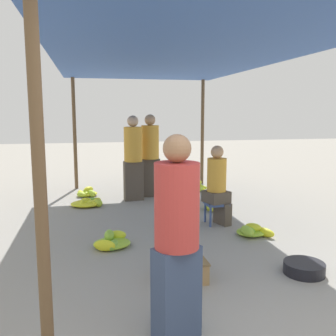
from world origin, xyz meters
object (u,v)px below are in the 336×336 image
Objects in this scene: vendor_seated at (218,184)px; banana_pile_right_1 at (215,205)px; stool at (216,206)px; banana_pile_right_2 at (197,187)px; shopper_walking_mid at (150,154)px; basin_black at (304,268)px; vendor_foreground at (177,236)px; banana_pile_left_2 at (86,193)px; banana_pile_right_0 at (253,231)px; crate_near at (183,268)px; banana_pile_left_0 at (112,242)px; banana_pile_left_1 at (89,203)px; shopper_walking_far at (133,157)px.

banana_pile_right_1 is (0.27, 0.86, -0.57)m from vendor_seated.
banana_pile_right_2 is (0.43, 2.48, -0.19)m from stool.
vendor_seated is at bearing -72.16° from shopper_walking_mid.
stool reaches higher than basin_black.
basin_black is (1.65, 0.85, -0.77)m from vendor_foreground.
banana_pile_left_2 is (-0.70, 5.26, -0.76)m from vendor_foreground.
crate_near is (-1.32, -1.13, 0.04)m from banana_pile_right_0.
banana_pile_left_0 is 2.31m from banana_pile_left_1.
shopper_walking_far reaches higher than basin_black.
banana_pile_left_0 reaches higher than banana_pile_left_2.
banana_pile_right_0 reaches higher than banana_pile_left_1.
banana_pile_left_2 is at bearing 169.40° from shopper_walking_mid.
banana_pile_right_0 is 0.29× the size of shopper_walking_mid.
stool is 2.52m from banana_pile_right_2.
shopper_walking_far is at bearing 18.93° from banana_pile_left_1.
vendor_foreground is 3.62× the size of basin_black.
banana_pile_right_2 is (2.40, 0.89, 0.04)m from banana_pile_left_1.
vendor_foreground reaches higher than banana_pile_right_0.
vendor_foreground is at bearing -113.55° from banana_pile_right_1.
vendor_seated reaches higher than crate_near.
banana_pile_right_2 is (0.14, 1.62, 0.02)m from banana_pile_right_1.
stool is 0.74× the size of banana_pile_left_2.
vendor_foreground reaches higher than stool.
banana_pile_right_0 is at bearing 52.70° from vendor_foreground.
crate_near is at bearing -57.78° from banana_pile_left_0.
stool is 0.76× the size of banana_pile_right_2.
banana_pile_left_2 is 0.28× the size of shopper_walking_mid.
vendor_foreground is 0.95× the size of shopper_walking_far.
banana_pile_left_0 is 1.06× the size of banana_pile_right_2.
vendor_foreground reaches higher than banana_pile_left_1.
banana_pile_right_1 is (0.28, 0.86, -0.21)m from stool.
banana_pile_right_1 is 1.63m from banana_pile_right_2.
vendor_seated is 1.07m from banana_pile_right_1.
banana_pile_right_0 is (2.34, -3.11, 0.00)m from banana_pile_left_2.
crate_near reaches higher than banana_pile_right_0.
banana_pile_right_2 is at bearing 14.68° from shopper_walking_mid.
basin_black is 4.45m from banana_pile_right_2.
banana_pile_right_0 is 3.03m from shopper_walking_far.
banana_pile_left_1 is at bearing -161.07° from shopper_walking_far.
basin_black is at bearing -76.21° from shopper_walking_mid.
vendor_foreground is at bearing -107.47° from crate_near.
banana_pile_left_2 reaches higher than banana_pile_left_1.
vendor_foreground is 3.38× the size of banana_pile_left_2.
shopper_walking_far is (-0.08, 3.70, 0.77)m from crate_near.
banana_pile_left_2 is (-0.33, 3.14, 0.00)m from banana_pile_left_0.
banana_pile_right_0 is (0.30, -0.66, -0.56)m from vendor_seated.
banana_pile_left_1 is (-1.97, 1.60, -0.23)m from stool.
banana_pile_right_1 is at bearing 64.25° from crate_near.
banana_pile_left_0 is (-2.02, 1.27, 0.01)m from basin_black.
banana_pile_left_0 reaches higher than banana_pile_right_0.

